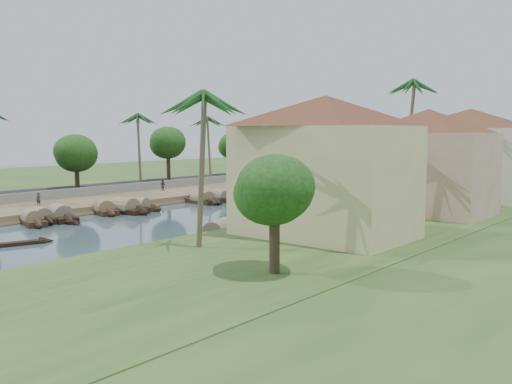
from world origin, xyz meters
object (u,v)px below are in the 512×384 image
Objects in this scene: bridge at (449,169)px; sampan_1 at (40,218)px; person_near at (39,199)px; building_near at (325,165)px.

bridge is 3.88× the size of sampan_1.
building_near is at bearing -24.37° from person_near.
bridge is at bearing 49.50° from person_near.
person_near is at bearing 162.35° from sampan_1.
building_near is at bearing 22.60° from sampan_1.
bridge is at bearing 93.93° from sampan_1.
person_near is (-15.86, -76.72, -0.20)m from bridge.
building_near reaches higher than person_near.
sampan_1 is at bearing -97.15° from bridge.
bridge is 78.34m from person_near.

